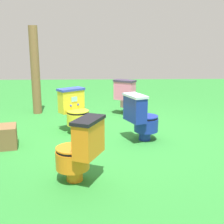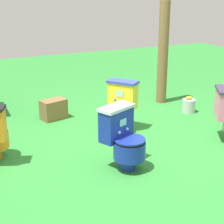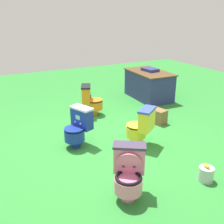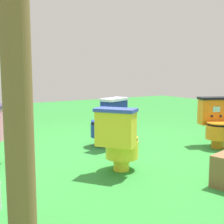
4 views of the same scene
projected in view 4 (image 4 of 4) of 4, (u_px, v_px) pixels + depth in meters
ground at (109, 156)px, 4.11m from camera, size 14.00×14.00×0.00m
toilet_orange at (216, 122)px, 4.56m from camera, size 0.56×0.61×0.73m
toilet_blue at (108, 122)px, 4.56m from camera, size 0.56×0.61×0.73m
toilet_yellow at (119, 139)px, 3.42m from camera, size 0.63×0.62×0.73m
wooden_post at (18, 109)px, 1.89m from camera, size 0.18×0.18×1.79m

